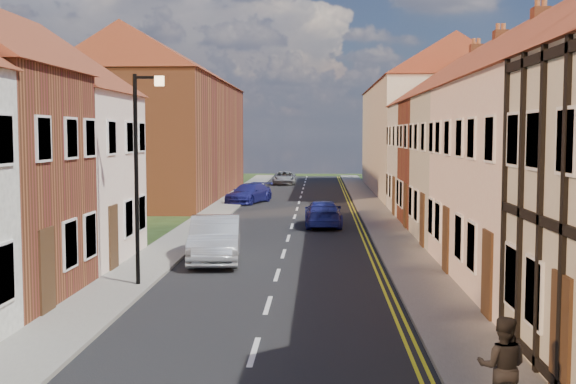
{
  "coord_description": "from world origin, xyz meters",
  "views": [
    {
      "loc": [
        1.32,
        -0.3,
        4.44
      ],
      "look_at": [
        0.2,
        25.2,
        2.37
      ],
      "focal_mm": 45.0,
      "sensor_mm": 36.0,
      "label": 1
    }
  ],
  "objects": [
    {
      "name": "car_far",
      "position": [
        -3.2,
        45.54,
        0.63
      ],
      "size": [
        3.15,
        4.7,
        1.26
      ],
      "primitive_type": "imported",
      "rotation": [
        0.0,
        0.0,
        -0.35
      ],
      "color": "navy",
      "rests_on": "ground"
    },
    {
      "name": "car_mid",
      "position": [
        -2.3,
        24.38,
        0.79
      ],
      "size": [
        2.13,
        4.92,
        1.58
      ],
      "primitive_type": "imported",
      "rotation": [
        0.0,
        0.0,
        0.1
      ],
      "color": "#AEB1B6",
      "rests_on": "ground"
    },
    {
      "name": "block_right_far",
      "position": [
        9.3,
        55.0,
        5.29
      ],
      "size": [
        8.3,
        24.2,
        10.5
      ],
      "color": "beige",
      "rests_on": "ground"
    },
    {
      "name": "cottage_l_pink",
      "position": [
        -9.3,
        23.85,
        4.37
      ],
      "size": [
        8.3,
        6.3,
        8.8
      ],
      "color": "#FBE2C6",
      "rests_on": "ground"
    },
    {
      "name": "pavement_left",
      "position": [
        -4.4,
        30.0,
        0.06
      ],
      "size": [
        1.8,
        90.0,
        0.12
      ],
      "primitive_type": "cube",
      "color": "#A19C92",
      "rests_on": "ground"
    },
    {
      "name": "pedestrian_right",
      "position": [
        4.11,
        10.52,
        0.91
      ],
      "size": [
        0.88,
        0.75,
        1.57
      ],
      "primitive_type": "imported",
      "rotation": [
        0.0,
        0.0,
        2.91
      ],
      "color": "black",
      "rests_on": "pavement_right"
    },
    {
      "name": "block_left_far",
      "position": [
        -9.3,
        50.0,
        5.29
      ],
      "size": [
        8.3,
        24.2,
        10.5
      ],
      "color": "brown",
      "rests_on": "ground"
    },
    {
      "name": "cottage_r_cream_far",
      "position": [
        9.3,
        39.7,
        4.47
      ],
      "size": [
        8.3,
        6.0,
        9.0
      ],
      "color": "white",
      "rests_on": "ground"
    },
    {
      "name": "road",
      "position": [
        0.0,
        30.0,
        0.01
      ],
      "size": [
        7.0,
        90.0,
        0.02
      ],
      "primitive_type": "cube",
      "color": "black",
      "rests_on": "ground"
    },
    {
      "name": "lamppost",
      "position": [
        -3.81,
        20.0,
        3.54
      ],
      "size": [
        0.88,
        0.15,
        6.0
      ],
      "color": "black",
      "rests_on": "pavement_left"
    },
    {
      "name": "car_far_b",
      "position": [
        1.5,
        34.0,
        0.63
      ],
      "size": [
        1.84,
        4.36,
        1.26
      ],
      "primitive_type": "imported",
      "rotation": [
        0.0,
        0.0,
        3.16
      ],
      "color": "navy",
      "rests_on": "ground"
    },
    {
      "name": "car_distant",
      "position": [
        -1.77,
        62.62,
        0.59
      ],
      "size": [
        2.0,
        4.26,
        1.18
      ],
      "primitive_type": "imported",
      "rotation": [
        0.0,
        0.0,
        0.01
      ],
      "color": "#9A9EA1",
      "rests_on": "ground"
    },
    {
      "name": "cottage_r_cream_mid",
      "position": [
        9.3,
        23.5,
        4.48
      ],
      "size": [
        8.3,
        5.2,
        9.0
      ],
      "color": "#FBE2C6",
      "rests_on": "ground"
    },
    {
      "name": "pavement_right",
      "position": [
        4.4,
        30.0,
        0.06
      ],
      "size": [
        1.8,
        90.0,
        0.12
      ],
      "primitive_type": "cube",
      "color": "#A19C92",
      "rests_on": "ground"
    },
    {
      "name": "cottage_r_pink",
      "position": [
        9.3,
        28.9,
        4.47
      ],
      "size": [
        8.3,
        6.0,
        9.0
      ],
      "color": "beige",
      "rests_on": "ground"
    },
    {
      "name": "cottage_r_white_far",
      "position": [
        9.3,
        34.3,
        4.48
      ],
      "size": [
        8.3,
        5.2,
        9.0
      ],
      "color": "brown",
      "rests_on": "ground"
    }
  ]
}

